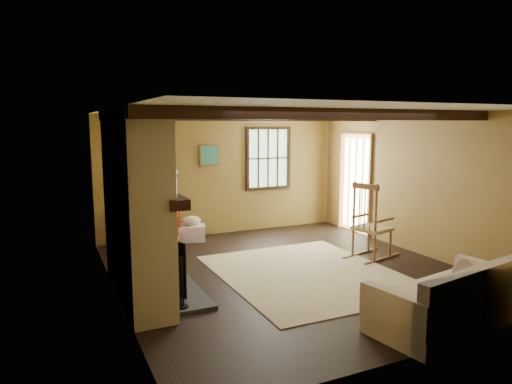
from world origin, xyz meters
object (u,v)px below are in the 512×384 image
sofa (450,303)px  laundry_basket (192,233)px  fireplace (137,212)px  armchair (155,228)px  rocking_chair (370,226)px

sofa → laundry_basket: sofa is taller
fireplace → armchair: 2.39m
fireplace → sofa: 3.86m
fireplace → armchair: bearing=72.3°
sofa → armchair: (-2.21, 4.57, 0.10)m
rocking_chair → armchair: bearing=41.3°
rocking_chair → armchair: size_ratio=1.59×
fireplace → laundry_basket: 2.96m
sofa → laundry_basket: (-1.47, 4.81, -0.12)m
laundry_basket → fireplace: bearing=-120.8°
armchair → rocking_chair: bearing=78.8°
laundry_basket → armchair: (-0.74, -0.24, 0.22)m
fireplace → rocking_chair: size_ratio=1.88×
fireplace → laundry_basket: size_ratio=4.80×
sofa → laundry_basket: size_ratio=3.92×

